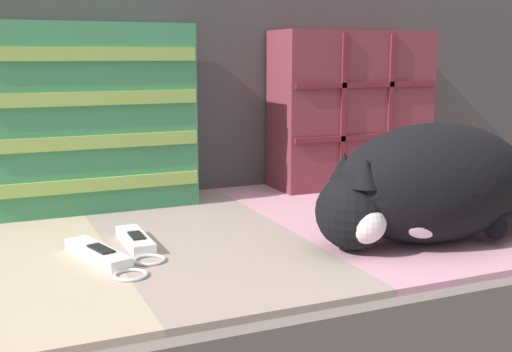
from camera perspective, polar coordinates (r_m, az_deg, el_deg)
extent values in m
cube|color=#6B605B|center=(1.24, 1.14, -8.36)|extent=(1.97, 0.87, 0.18)
cube|color=tan|center=(1.10, -21.71, -6.48)|extent=(0.32, 0.78, 0.01)
cube|color=gray|center=(1.14, -5.69, -5.02)|extent=(0.32, 0.78, 0.01)
cube|color=#C6899E|center=(1.27, 7.97, -3.46)|extent=(0.32, 0.78, 0.01)
cube|color=gray|center=(1.46, 18.62, -2.09)|extent=(0.32, 0.78, 0.01)
cube|color=#474242|center=(1.52, -4.72, 8.74)|extent=(1.97, 0.14, 0.51)
cube|color=brown|center=(1.53, 8.48, 5.92)|extent=(0.38, 0.13, 0.36)
cube|color=maroon|center=(1.48, 9.81, 3.42)|extent=(0.37, 0.01, 0.01)
cube|color=maroon|center=(1.44, 7.78, 5.65)|extent=(0.01, 0.01, 0.34)
cube|color=maroon|center=(1.47, 9.95, 8.00)|extent=(0.37, 0.01, 0.01)
cube|color=maroon|center=(1.51, 11.88, 5.74)|extent=(0.01, 0.01, 0.34)
cube|color=#3D8956|center=(1.32, -14.71, 5.07)|extent=(0.41, 0.13, 0.37)
cube|color=#93B751|center=(1.27, -13.96, -0.75)|extent=(0.40, 0.01, 0.03)
cube|color=#93B751|center=(1.25, -14.13, 2.94)|extent=(0.40, 0.01, 0.03)
cube|color=#93B751|center=(1.25, -14.30, 6.68)|extent=(0.40, 0.01, 0.03)
cube|color=#93B751|center=(1.24, -14.48, 10.47)|extent=(0.40, 0.01, 0.03)
ellipsoid|color=black|center=(1.09, 15.49, -0.59)|extent=(0.36, 0.21, 0.20)
sphere|color=black|center=(1.01, 8.65, -3.17)|extent=(0.12, 0.12, 0.12)
sphere|color=white|center=(0.99, 9.65, -4.09)|extent=(0.07, 0.07, 0.07)
ellipsoid|color=white|center=(1.02, 14.94, -2.96)|extent=(0.10, 0.05, 0.09)
cylinder|color=black|center=(1.17, 21.74, -3.42)|extent=(0.16, 0.11, 0.04)
cone|color=black|center=(0.97, 9.73, 0.28)|extent=(0.05, 0.05, 0.05)
cone|color=black|center=(1.03, 7.84, 0.90)|extent=(0.05, 0.05, 0.05)
cube|color=white|center=(1.06, -10.68, -5.62)|extent=(0.04, 0.14, 0.02)
cube|color=black|center=(1.05, -10.57, -5.21)|extent=(0.02, 0.05, 0.00)
cube|color=black|center=(1.12, -11.44, -4.75)|extent=(0.03, 0.01, 0.02)
torus|color=silver|center=(0.98, -9.45, -7.36)|extent=(0.05, 0.05, 0.01)
cube|color=white|center=(1.00, -13.89, -6.71)|extent=(0.08, 0.16, 0.02)
cube|color=black|center=(0.99, -13.62, -6.30)|extent=(0.03, 0.06, 0.00)
cube|color=black|center=(1.07, -15.67, -5.72)|extent=(0.03, 0.02, 0.02)
torus|color=silver|center=(0.92, -11.09, -8.63)|extent=(0.06, 0.06, 0.01)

